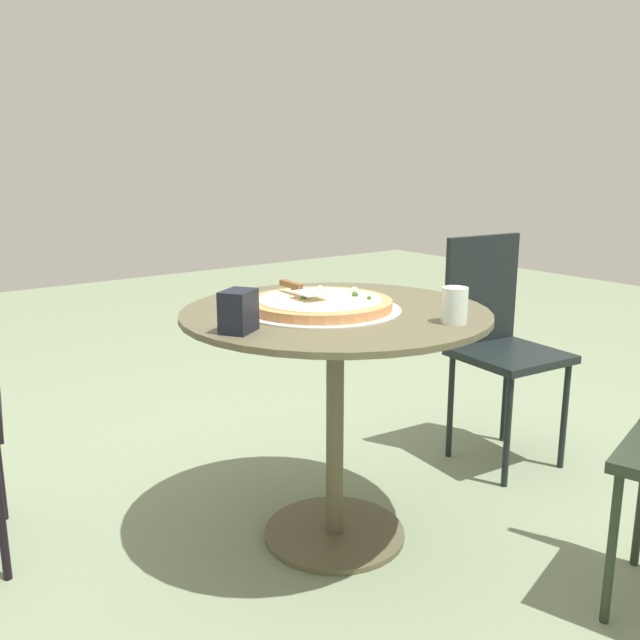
# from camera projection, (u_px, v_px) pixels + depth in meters

# --- Properties ---
(ground_plane) EXTENTS (10.00, 10.00, 0.00)m
(ground_plane) POSITION_uv_depth(u_px,v_px,m) (334.00, 535.00, 2.19)
(ground_plane) COLOR gray
(patio_table) EXTENTS (0.91, 0.91, 0.74)m
(patio_table) POSITION_uv_depth(u_px,v_px,m) (335.00, 365.00, 2.05)
(patio_table) COLOR brown
(patio_table) RESTS_ON ground
(pizza_on_tray) EXTENTS (0.48, 0.48, 0.05)m
(pizza_on_tray) POSITION_uv_depth(u_px,v_px,m) (320.00, 304.00, 2.01)
(pizza_on_tray) COLOR silver
(pizza_on_tray) RESTS_ON patio_table
(pizza_server) EXTENTS (0.21, 0.09, 0.02)m
(pizza_server) POSITION_uv_depth(u_px,v_px,m) (300.00, 288.00, 2.04)
(pizza_server) COLOR silver
(pizza_server) RESTS_ON pizza_on_tray
(drinking_cup) EXTENTS (0.07, 0.07, 0.10)m
(drinking_cup) POSITION_uv_depth(u_px,v_px,m) (455.00, 305.00, 1.85)
(drinking_cup) COLOR silver
(drinking_cup) RESTS_ON patio_table
(napkin_dispenser) EXTENTS (0.11, 0.12, 0.11)m
(napkin_dispenser) POSITION_uv_depth(u_px,v_px,m) (238.00, 311.00, 1.75)
(napkin_dispenser) COLOR black
(napkin_dispenser) RESTS_ON patio_table
(patio_chair_near) EXTENTS (0.40, 0.40, 0.88)m
(patio_chair_near) POSITION_uv_depth(u_px,v_px,m) (497.00, 333.00, 2.66)
(patio_chair_near) COLOR black
(patio_chair_near) RESTS_ON ground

